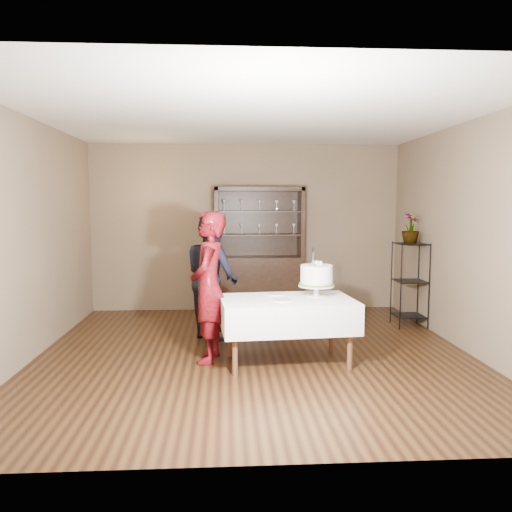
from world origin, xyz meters
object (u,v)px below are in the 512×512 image
object	(u,v)px
man	(212,276)
cake	(316,277)
cake_table	(287,314)
china_hutch	(259,271)
woman	(209,287)
potted_plant	(411,228)
plant_etagere	(410,281)

from	to	relation	value
man	cake	distance (m)	1.53
cake_table	cake	bearing A→B (deg)	20.81
china_hutch	cake	xyz separation A→B (m)	(0.48, -2.47, 0.27)
cake_table	man	xyz separation A→B (m)	(-0.84, 1.09, 0.27)
china_hutch	man	world-z (taller)	china_hutch
woman	potted_plant	bearing A→B (deg)	124.76
china_hutch	woman	xyz separation A→B (m)	(-0.72, -2.48, 0.17)
plant_etagere	cake_table	size ratio (longest dim) A/B	0.80
cake_table	man	bearing A→B (deg)	127.80
china_hutch	man	bearing A→B (deg)	-115.13
china_hutch	cake_table	world-z (taller)	china_hutch
china_hutch	woman	size ratio (longest dim) A/B	1.20
woman	potted_plant	xyz separation A→B (m)	(2.78, 1.41, 0.57)
china_hutch	plant_etagere	world-z (taller)	china_hutch
plant_etagere	woman	distance (m)	3.15
plant_etagere	cake	xyz separation A→B (m)	(-1.60, -1.42, 0.28)
potted_plant	woman	bearing A→B (deg)	-153.04
china_hutch	cake_table	distance (m)	2.61
cake_table	potted_plant	size ratio (longest dim) A/B	3.53
cake_table	woman	world-z (taller)	woman
woman	man	size ratio (longest dim) A/B	1.02
cake_table	potted_plant	bearing A→B (deg)	38.50
plant_etagere	china_hutch	bearing A→B (deg)	153.17
man	potted_plant	xyz separation A→B (m)	(2.77, 0.44, 0.58)
plant_etagere	woman	bearing A→B (deg)	-152.96
plant_etagere	cake_table	xyz separation A→B (m)	(-1.95, -1.55, -0.11)
plant_etagere	cake	bearing A→B (deg)	-138.52
cake	potted_plant	size ratio (longest dim) A/B	1.30
woman	potted_plant	size ratio (longest dim) A/B	3.91
man	woman	bearing A→B (deg)	150.98
potted_plant	plant_etagere	bearing A→B (deg)	36.65
cake_table	woman	bearing A→B (deg)	172.05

